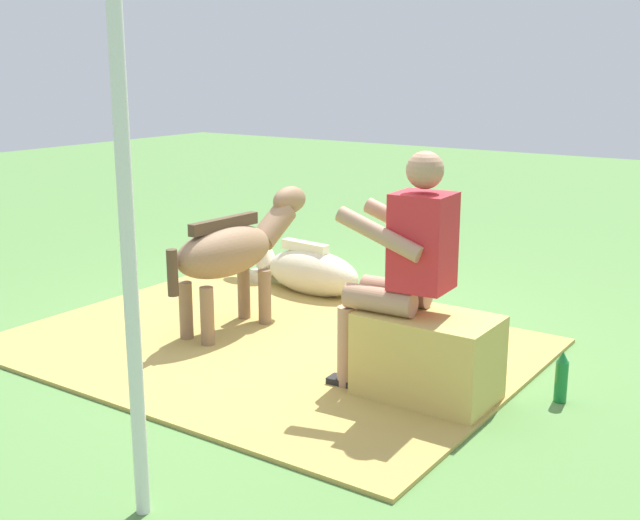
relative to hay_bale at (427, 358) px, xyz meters
The scene contains 8 objects.
ground_plane 1.28m from the hay_bale, 21.88° to the right, with size 24.00×24.00×0.00m, color #568442.
hay_patch 1.28m from the hay_bale, ahead, with size 3.28×2.46×0.02m, color tan.
hay_bale is the anchor object (origin of this frame).
person_seated 0.54m from the hay_bale, ahead, with size 0.68×0.44×1.37m.
pony_standing 1.70m from the hay_bale, 10.71° to the right, with size 0.37×1.35×0.94m.
pony_lying 2.26m from the hay_bale, 36.88° to the right, with size 1.35×0.49×0.42m.
soda_bottle 0.74m from the hay_bale, 147.87° to the right, with size 0.07×0.07×0.29m.
tent_pole_left 2.02m from the hay_bale, 75.47° to the left, with size 0.06×0.06×2.50m, color silver.
Camera 1 is at (-3.02, 4.20, 1.81)m, focal length 45.02 mm.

